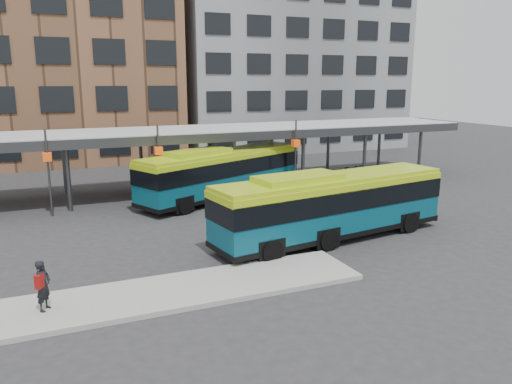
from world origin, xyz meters
name	(u,v)px	position (x,y,z in m)	size (l,w,h in m)	color
ground	(276,248)	(0.00, 0.00, 0.00)	(120.00, 120.00, 0.00)	#28282B
boarding_island	(170,292)	(-5.50, -3.00, 0.09)	(14.00, 3.00, 0.18)	gray
canopy	(192,133)	(-0.06, 12.87, 3.91)	(40.00, 6.53, 4.80)	#999B9E
building_brick	(23,38)	(-10.00, 32.00, 11.00)	(26.00, 14.00, 22.00)	brown
building_grey	(284,55)	(16.00, 32.00, 10.00)	(24.00, 14.00, 20.00)	slate
bus_front	(331,204)	(2.95, 0.20, 1.70)	(12.11, 4.22, 3.27)	#074557
bus_rear	(223,172)	(1.05, 10.02, 1.71)	(11.90, 7.27, 3.29)	#074557
pedestrian	(43,285)	(-9.50, -2.97, 1.02)	(0.65, 0.72, 1.65)	black
bike_rack	(361,172)	(12.85, 12.03, 0.47)	(5.81, 1.50, 1.03)	slate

